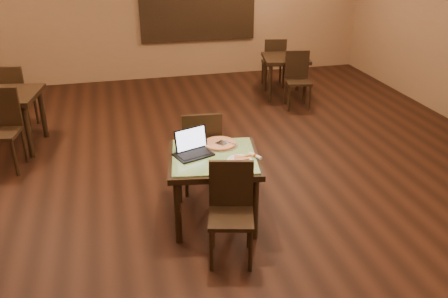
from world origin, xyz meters
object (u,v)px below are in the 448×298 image
object	(u,v)px
chair_main_far	(201,147)
other_table_a_chair_far	(274,60)
chair_main_near	(231,206)
other_table_a	(285,64)
pizza_pan	(220,144)
other_table_b_chair_far	(13,95)
other_table_a_chair_near	(297,76)
other_table_b	(7,103)
laptop	(192,147)
other_table_b_chair_near	(2,124)
tiled_table	(214,164)

from	to	relation	value
chair_main_far	other_table_a_chair_far	distance (m)	4.23
chair_main_near	other_table_a	size ratio (longest dim) A/B	1.03
chair_main_near	pizza_pan	bearing A→B (deg)	98.06
chair_main_far	other_table_b_chair_far	world-z (taller)	other_table_b_chair_far
other_table_a_chair_near	other_table_b_chair_far	distance (m)	4.56
chair_main_far	other_table_b	world-z (taller)	chair_main_far
chair_main_far	laptop	size ratio (longest dim) A/B	2.38
other_table_a	other_table_a_chair_far	bearing A→B (deg)	101.99
other_table_b_chair_near	pizza_pan	bearing A→B (deg)	-23.17
chair_main_far	pizza_pan	distance (m)	0.44
other_table_b	other_table_b_chair_near	size ratio (longest dim) A/B	0.96
other_table_b_chair_near	chair_main_far	bearing A→B (deg)	-18.02
pizza_pan	other_table_b_chair_far	xyz separation A→B (m)	(-2.50, 2.85, -0.18)
other_table_b_chair_near	other_table_a	bearing A→B (deg)	32.16
laptop	pizza_pan	distance (m)	0.35
other_table_b	other_table_b_chair_far	world-z (taller)	other_table_b_chair_far
other_table_a_chair_far	other_table_b_chair_near	size ratio (longest dim) A/B	0.91
other_table_a_chair_far	other_table_b_chair_far	bearing A→B (deg)	24.64
chair_main_near	chair_main_far	xyz separation A→B (m)	(-0.03, 1.23, 0.04)
other_table_b_chair_near	other_table_b_chair_far	world-z (taller)	same
other_table_b_chair_near	chair_main_near	bearing A→B (deg)	-36.14
other_table_a	other_table_b_chair_far	bearing A→B (deg)	-162.18
other_table_a	other_table_b_chair_far	world-z (taller)	other_table_b_chair_far
chair_main_near	pizza_pan	distance (m)	0.90
other_table_b	chair_main_near	bearing A→B (deg)	-42.14
chair_main_near	other_table_b_chair_far	xyz separation A→B (m)	(-2.40, 3.71, 0.05)
other_table_a_chair_near	other_table_a_chair_far	world-z (taller)	same
other_table_b_chair_near	tiled_table	bearing A→B (deg)	-28.26
laptop	other_table_a_chair_near	bearing A→B (deg)	32.25
chair_main_far	other_table_a_chair_near	world-z (taller)	chair_main_far
pizza_pan	other_table_a_chair_near	bearing A→B (deg)	54.43
laptop	other_table_b_chair_near	bearing A→B (deg)	121.18
tiled_table	chair_main_near	size ratio (longest dim) A/B	1.11
tiled_table	other_table_b_chair_far	xyz separation A→B (m)	(-2.38, 3.09, -0.07)
other_table_b_chair_near	other_table_a_chair_far	bearing A→B (deg)	38.07
laptop	pizza_pan	size ratio (longest dim) A/B	1.09
tiled_table	other_table_b	xyz separation A→B (m)	(-2.36, 2.48, 0.01)
tiled_table	other_table_b	bearing A→B (deg)	142.85
chair_main_near	other_table_a	xyz separation A→B (m)	(2.15, 4.30, 0.08)
chair_main_near	other_table_b_chair_far	distance (m)	4.42
pizza_pan	other_table_a_chair_far	distance (m)	4.49
chair_main_near	other_table_a_chair_near	xyz separation A→B (m)	(2.16, 3.74, 0.00)
other_table_a_chair_far	other_table_b	xyz separation A→B (m)	(-4.52, -1.76, 0.13)
chair_main_near	other_table_b_chair_near	xyz separation A→B (m)	(-2.37, 2.49, 0.05)
tiled_table	other_table_b_chair_near	world-z (taller)	other_table_b_chair_near
chair_main_far	laptop	world-z (taller)	chair_main_far
tiled_table	laptop	size ratio (longest dim) A/B	2.46
chair_main_near	laptop	world-z (taller)	laptop
tiled_table	other_table_b_chair_near	xyz separation A→B (m)	(-2.35, 1.87, -0.07)
other_table_a_chair_near	other_table_a_chair_far	xyz separation A→B (m)	(-0.03, 1.12, 0.00)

